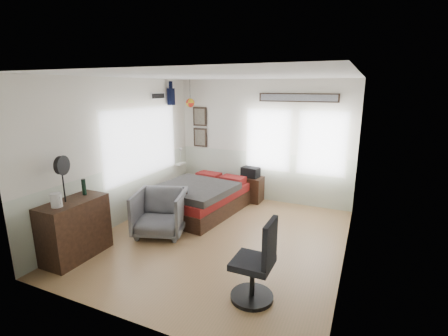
{
  "coord_description": "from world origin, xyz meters",
  "views": [
    {
      "loc": [
        2.17,
        -4.63,
        2.53
      ],
      "look_at": [
        -0.1,
        0.4,
        1.15
      ],
      "focal_mm": 26.0,
      "sensor_mm": 36.0,
      "label": 1
    }
  ],
  "objects_px": {
    "armchair": "(160,213)",
    "nightstand": "(250,189)",
    "bed": "(201,198)",
    "task_chair": "(257,268)",
    "dresser": "(75,229)"
  },
  "relations": [
    {
      "from": "nightstand",
      "to": "task_chair",
      "type": "xyz_separation_m",
      "value": [
        1.3,
        -3.36,
        0.15
      ]
    },
    {
      "from": "task_chair",
      "to": "dresser",
      "type": "bearing_deg",
      "value": -177.42
    },
    {
      "from": "bed",
      "to": "task_chair",
      "type": "xyz_separation_m",
      "value": [
        2.0,
        -2.28,
        0.13
      ]
    },
    {
      "from": "armchair",
      "to": "task_chair",
      "type": "relative_size",
      "value": 0.82
    },
    {
      "from": "dresser",
      "to": "bed",
      "type": "bearing_deg",
      "value": 70.54
    },
    {
      "from": "bed",
      "to": "nightstand",
      "type": "distance_m",
      "value": 1.29
    },
    {
      "from": "dresser",
      "to": "armchair",
      "type": "relative_size",
      "value": 1.16
    },
    {
      "from": "task_chair",
      "to": "bed",
      "type": "bearing_deg",
      "value": 131.32
    },
    {
      "from": "armchair",
      "to": "nightstand",
      "type": "relative_size",
      "value": 1.56
    },
    {
      "from": "dresser",
      "to": "nightstand",
      "type": "xyz_separation_m",
      "value": [
        1.55,
        3.49,
        -0.17
      ]
    },
    {
      "from": "nightstand",
      "to": "bed",
      "type": "bearing_deg",
      "value": -122.0
    },
    {
      "from": "nightstand",
      "to": "task_chair",
      "type": "distance_m",
      "value": 3.61
    },
    {
      "from": "armchair",
      "to": "nightstand",
      "type": "height_order",
      "value": "armchair"
    },
    {
      "from": "dresser",
      "to": "nightstand",
      "type": "distance_m",
      "value": 3.82
    },
    {
      "from": "dresser",
      "to": "task_chair",
      "type": "relative_size",
      "value": 0.95
    }
  ]
}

